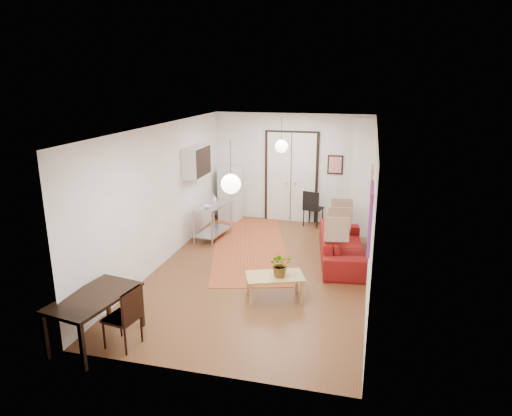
% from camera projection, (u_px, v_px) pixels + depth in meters
% --- Properties ---
extents(floor, '(7.00, 7.00, 0.00)m').
position_uv_depth(floor, '(261.00, 270.00, 9.33)').
color(floor, brown).
rests_on(floor, ground).
extents(ceiling, '(4.20, 7.00, 0.02)m').
position_uv_depth(ceiling, '(262.00, 127.00, 8.53)').
color(ceiling, white).
rests_on(ceiling, wall_back).
extents(wall_back, '(4.20, 0.02, 2.90)m').
position_uv_depth(wall_back, '(292.00, 168.00, 12.20)').
color(wall_back, white).
rests_on(wall_back, floor).
extents(wall_front, '(4.20, 0.02, 2.90)m').
position_uv_depth(wall_front, '(197.00, 273.00, 5.67)').
color(wall_front, white).
rests_on(wall_front, floor).
extents(wall_left, '(0.02, 7.00, 2.90)m').
position_uv_depth(wall_left, '(163.00, 195.00, 9.42)').
color(wall_left, white).
rests_on(wall_left, floor).
extents(wall_right, '(0.02, 7.00, 2.90)m').
position_uv_depth(wall_right, '(372.00, 209.00, 8.45)').
color(wall_right, white).
rests_on(wall_right, floor).
extents(double_doors, '(1.44, 0.06, 2.50)m').
position_uv_depth(double_doors, '(291.00, 178.00, 12.22)').
color(double_doors, silver).
rests_on(double_doors, wall_back).
extents(stub_partition, '(0.50, 0.10, 2.90)m').
position_uv_depth(stub_partition, '(361.00, 179.00, 10.88)').
color(stub_partition, white).
rests_on(stub_partition, floor).
extents(wall_cabinet, '(0.35, 1.00, 0.70)m').
position_uv_depth(wall_cabinet, '(197.00, 161.00, 10.66)').
color(wall_cabinet, silver).
rests_on(wall_cabinet, wall_left).
extents(painting_popart, '(0.05, 1.00, 1.00)m').
position_uv_depth(painting_popart, '(370.00, 218.00, 7.23)').
color(painting_popart, red).
rests_on(painting_popart, wall_right).
extents(painting_abstract, '(0.05, 0.50, 0.60)m').
position_uv_depth(painting_abstract, '(372.00, 181.00, 9.10)').
color(painting_abstract, '#F3E8CA').
rests_on(painting_abstract, wall_right).
extents(poster_back, '(0.40, 0.03, 0.50)m').
position_uv_depth(poster_back, '(335.00, 165.00, 11.86)').
color(poster_back, red).
rests_on(poster_back, wall_back).
extents(print_left, '(0.03, 0.44, 0.54)m').
position_uv_depth(print_left, '(198.00, 156.00, 11.14)').
color(print_left, '#97673F').
rests_on(print_left, wall_left).
extents(pendant_back, '(0.30, 0.30, 0.80)m').
position_uv_depth(pendant_back, '(281.00, 146.00, 10.58)').
color(pendant_back, white).
rests_on(pendant_back, ceiling).
extents(pendant_front, '(0.30, 0.30, 0.80)m').
position_uv_depth(pendant_front, '(231.00, 184.00, 6.85)').
color(pendant_front, white).
rests_on(pendant_front, ceiling).
extents(kilim_rug, '(2.70, 4.56, 0.01)m').
position_uv_depth(kilim_rug, '(249.00, 247.00, 10.57)').
color(kilim_rug, '#B8522E').
rests_on(kilim_rug, floor).
extents(sofa, '(1.23, 2.44, 0.68)m').
position_uv_depth(sofa, '(343.00, 246.00, 9.68)').
color(sofa, maroon).
rests_on(sofa, floor).
extents(coffee_table, '(1.14, 0.88, 0.45)m').
position_uv_depth(coffee_table, '(275.00, 279.00, 8.01)').
color(coffee_table, tan).
rests_on(coffee_table, floor).
extents(potted_plant, '(0.46, 0.49, 0.43)m').
position_uv_depth(potted_plant, '(281.00, 265.00, 7.91)').
color(potted_plant, '#39662E').
rests_on(potted_plant, coffee_table).
extents(kitchen_counter, '(0.71, 1.19, 0.86)m').
position_uv_depth(kitchen_counter, '(213.00, 217.00, 11.03)').
color(kitchen_counter, silver).
rests_on(kitchen_counter, floor).
extents(bowl, '(0.25, 0.25, 0.05)m').
position_uv_depth(bowl, '(208.00, 207.00, 10.65)').
color(bowl, silver).
rests_on(bowl, kitchen_counter).
extents(soap_bottle, '(0.10, 0.10, 0.18)m').
position_uv_depth(soap_bottle, '(214.00, 198.00, 11.16)').
color(soap_bottle, '#5193B1').
rests_on(soap_bottle, kitchen_counter).
extents(fridge, '(0.58, 0.58, 1.46)m').
position_uv_depth(fridge, '(230.00, 194.00, 12.45)').
color(fridge, silver).
rests_on(fridge, floor).
extents(dining_table, '(0.98, 1.46, 0.75)m').
position_uv_depth(dining_table, '(94.00, 301.00, 6.62)').
color(dining_table, black).
rests_on(dining_table, floor).
extents(dining_chair_near, '(0.51, 0.66, 0.92)m').
position_uv_depth(dining_chair_near, '(124.00, 310.00, 6.64)').
color(dining_chair_near, '#3C1D13').
rests_on(dining_chair_near, floor).
extents(dining_chair_far, '(0.51, 0.66, 0.92)m').
position_uv_depth(dining_chair_far, '(124.00, 310.00, 6.64)').
color(dining_chair_far, '#3C1D13').
rests_on(dining_chair_far, floor).
extents(black_side_chair, '(0.54, 0.55, 0.96)m').
position_uv_depth(black_side_chair, '(314.00, 204.00, 12.05)').
color(black_side_chair, black).
rests_on(black_side_chair, floor).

